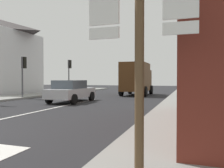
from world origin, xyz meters
The scene contains 8 objects.
ground_plane centered at (0.00, 10.00, 0.00)m, with size 80.00×80.00×0.00m, color #232326.
sidewalk_right centered at (6.65, 8.00, 0.07)m, with size 2.80×44.00×0.14m, color gray.
lane_centre_stripe centered at (0.00, 6.00, 0.01)m, with size 0.16×12.00×0.01m, color silver.
sedan_far centered at (-0.68, 9.64, 0.76)m, with size 1.98×4.21×1.47m.
delivery_truck centered at (2.09, 17.44, 1.65)m, with size 2.50×5.01×3.05m.
route_sign_post centered at (6.15, -0.82, 1.91)m, with size 1.66×0.14×3.20m.
traffic_light_near_left centered at (-5.54, 10.87, 2.44)m, with size 0.30×0.49×3.30m.
traffic_light_far_left centered at (-5.54, 18.24, 2.69)m, with size 0.30×0.49×3.63m.
Camera 1 is at (6.86, -4.24, 1.55)m, focal length 37.14 mm.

